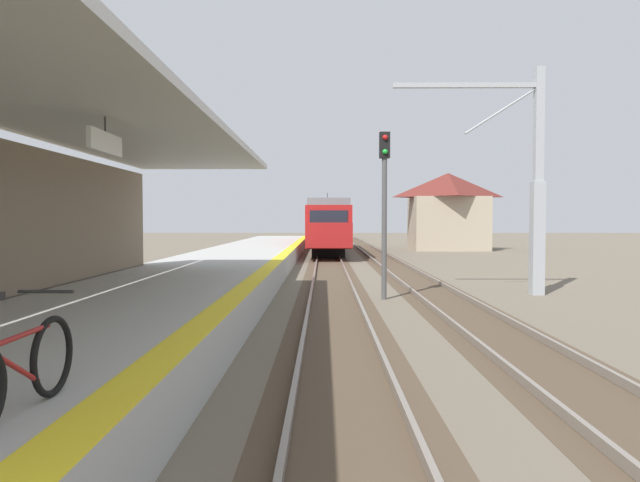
{
  "coord_description": "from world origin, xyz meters",
  "views": [
    {
      "loc": [
        1.59,
        -0.74,
        2.47
      ],
      "look_at": [
        1.53,
        9.28,
        2.1
      ],
      "focal_mm": 31.44,
      "sensor_mm": 36.0,
      "label": 1
    }
  ],
  "objects_px": {
    "rail_signal_post": "(384,197)",
    "catenary_pylon_far_side": "(529,186)",
    "approaching_train": "(328,224)",
    "distant_trackside_house": "(448,210)",
    "bicycle_beside_commuter": "(18,369)"
  },
  "relations": [
    {
      "from": "bicycle_beside_commuter",
      "to": "catenary_pylon_far_side",
      "type": "xyz_separation_m",
      "value": [
        9.19,
        14.19,
        2.31
      ]
    },
    {
      "from": "rail_signal_post",
      "to": "distant_trackside_house",
      "type": "height_order",
      "value": "distant_trackside_house"
    },
    {
      "from": "rail_signal_post",
      "to": "catenary_pylon_far_side",
      "type": "xyz_separation_m",
      "value": [
        4.88,
        1.13,
        0.41
      ]
    },
    {
      "from": "approaching_train",
      "to": "rail_signal_post",
      "type": "xyz_separation_m",
      "value": [
        1.58,
        -25.38,
        1.02
      ]
    },
    {
      "from": "catenary_pylon_far_side",
      "to": "distant_trackside_house",
      "type": "bearing_deg",
      "value": 82.77
    },
    {
      "from": "approaching_train",
      "to": "rail_signal_post",
      "type": "height_order",
      "value": "rail_signal_post"
    },
    {
      "from": "rail_signal_post",
      "to": "catenary_pylon_far_side",
      "type": "distance_m",
      "value": 5.03
    },
    {
      "from": "approaching_train",
      "to": "catenary_pylon_far_side",
      "type": "xyz_separation_m",
      "value": [
        6.46,
        -24.25,
        1.43
      ]
    },
    {
      "from": "rail_signal_post",
      "to": "distant_trackside_house",
      "type": "xyz_separation_m",
      "value": [
        8.45,
        29.26,
        0.14
      ]
    },
    {
      "from": "approaching_train",
      "to": "catenary_pylon_far_side",
      "type": "relative_size",
      "value": 2.61
    },
    {
      "from": "bicycle_beside_commuter",
      "to": "approaching_train",
      "type": "bearing_deg",
      "value": 85.94
    },
    {
      "from": "bicycle_beside_commuter",
      "to": "rail_signal_post",
      "type": "height_order",
      "value": "rail_signal_post"
    },
    {
      "from": "approaching_train",
      "to": "distant_trackside_house",
      "type": "bearing_deg",
      "value": 21.16
    },
    {
      "from": "approaching_train",
      "to": "catenary_pylon_far_side",
      "type": "bearing_deg",
      "value": -75.08
    },
    {
      "from": "catenary_pylon_far_side",
      "to": "approaching_train",
      "type": "bearing_deg",
      "value": 104.92
    }
  ]
}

